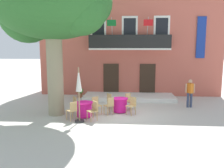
{
  "coord_description": "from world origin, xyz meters",
  "views": [
    {
      "loc": [
        0.37,
        -11.83,
        3.42
      ],
      "look_at": [
        -0.64,
        1.94,
        1.3
      ],
      "focal_mm": 37.78,
      "sensor_mm": 36.0,
      "label": 1
    }
  ],
  "objects_px": {
    "cafe_chair_middle_2": "(109,105)",
    "pedestrian_near_entrance": "(190,92)",
    "plane_tree": "(51,7)",
    "cafe_chair_near_tree_1": "(96,104)",
    "cafe_chair_middle_0": "(129,100)",
    "ground_planter_left": "(80,92)",
    "cafe_chair_near_tree_0": "(93,110)",
    "cafe_chair_middle_1": "(111,100)",
    "cafe_table_middle": "(120,105)",
    "cafe_table_near_tree": "(84,109)",
    "cafe_chair_near_tree_2": "(77,104)",
    "cafe_chair_near_tree_3": "(72,110)",
    "cafe_chair_middle_3": "(132,105)",
    "cafe_umbrella": "(79,87)"
  },
  "relations": [
    {
      "from": "cafe_chair_near_tree_3",
      "to": "pedestrian_near_entrance",
      "type": "height_order",
      "value": "pedestrian_near_entrance"
    },
    {
      "from": "cafe_chair_near_tree_2",
      "to": "ground_planter_left",
      "type": "distance_m",
      "value": 4.11
    },
    {
      "from": "cafe_chair_middle_3",
      "to": "cafe_umbrella",
      "type": "relative_size",
      "value": 0.36
    },
    {
      "from": "plane_tree",
      "to": "cafe_chair_near_tree_1",
      "type": "height_order",
      "value": "plane_tree"
    },
    {
      "from": "plane_tree",
      "to": "cafe_chair_middle_2",
      "type": "relative_size",
      "value": 8.04
    },
    {
      "from": "cafe_chair_near_tree_1",
      "to": "cafe_table_middle",
      "type": "height_order",
      "value": "cafe_chair_near_tree_1"
    },
    {
      "from": "plane_tree",
      "to": "cafe_table_middle",
      "type": "height_order",
      "value": "plane_tree"
    },
    {
      "from": "cafe_chair_middle_1",
      "to": "cafe_chair_middle_2",
      "type": "height_order",
      "value": "same"
    },
    {
      "from": "cafe_chair_near_tree_3",
      "to": "cafe_chair_middle_2",
      "type": "relative_size",
      "value": 1.0
    },
    {
      "from": "cafe_chair_middle_2",
      "to": "ground_planter_left",
      "type": "relative_size",
      "value": 1.33
    },
    {
      "from": "cafe_chair_near_tree_0",
      "to": "cafe_chair_middle_1",
      "type": "relative_size",
      "value": 1.0
    },
    {
      "from": "cafe_chair_near_tree_0",
      "to": "cafe_chair_near_tree_1",
      "type": "relative_size",
      "value": 1.0
    },
    {
      "from": "cafe_chair_near_tree_0",
      "to": "cafe_chair_near_tree_1",
      "type": "xyz_separation_m",
      "value": [
        -0.02,
        1.07,
        0.0
      ]
    },
    {
      "from": "cafe_umbrella",
      "to": "cafe_chair_middle_2",
      "type": "bearing_deg",
      "value": 45.11
    },
    {
      "from": "plane_tree",
      "to": "cafe_umbrella",
      "type": "distance_m",
      "value": 4.22
    },
    {
      "from": "cafe_table_near_tree",
      "to": "cafe_table_middle",
      "type": "relative_size",
      "value": 1.0
    },
    {
      "from": "cafe_chair_middle_2",
      "to": "pedestrian_near_entrance",
      "type": "relative_size",
      "value": 0.56
    },
    {
      "from": "cafe_chair_near_tree_0",
      "to": "cafe_umbrella",
      "type": "xyz_separation_m",
      "value": [
        -0.62,
        -0.28,
        1.14
      ]
    },
    {
      "from": "cafe_chair_middle_0",
      "to": "ground_planter_left",
      "type": "relative_size",
      "value": 1.33
    },
    {
      "from": "cafe_chair_middle_3",
      "to": "plane_tree",
      "type": "bearing_deg",
      "value": -177.1
    },
    {
      "from": "cafe_chair_middle_2",
      "to": "cafe_table_near_tree",
      "type": "bearing_deg",
      "value": -157.81
    },
    {
      "from": "cafe_chair_near_tree_2",
      "to": "cafe_chair_middle_1",
      "type": "relative_size",
      "value": 1.0
    },
    {
      "from": "cafe_chair_near_tree_0",
      "to": "cafe_umbrella",
      "type": "bearing_deg",
      "value": -155.85
    },
    {
      "from": "cafe_table_middle",
      "to": "cafe_chair_near_tree_1",
      "type": "bearing_deg",
      "value": -158.03
    },
    {
      "from": "cafe_chair_middle_1",
      "to": "cafe_umbrella",
      "type": "relative_size",
      "value": 0.36
    },
    {
      "from": "cafe_chair_near_tree_1",
      "to": "cafe_chair_middle_2",
      "type": "bearing_deg",
      "value": -4.02
    },
    {
      "from": "cafe_table_near_tree",
      "to": "ground_planter_left",
      "type": "xyz_separation_m",
      "value": [
        -1.18,
        4.61,
        -0.01
      ]
    },
    {
      "from": "cafe_chair_near_tree_0",
      "to": "cafe_chair_near_tree_2",
      "type": "bearing_deg",
      "value": 134.22
    },
    {
      "from": "plane_tree",
      "to": "cafe_chair_middle_2",
      "type": "xyz_separation_m",
      "value": [
        2.84,
        0.08,
        -4.87
      ]
    },
    {
      "from": "plane_tree",
      "to": "cafe_chair_near_tree_2",
      "type": "height_order",
      "value": "plane_tree"
    },
    {
      "from": "cafe_table_near_tree",
      "to": "cafe_chair_near_tree_0",
      "type": "bearing_deg",
      "value": -44.27
    },
    {
      "from": "cafe_chair_middle_2",
      "to": "cafe_chair_near_tree_2",
      "type": "bearing_deg",
      "value": 178.08
    },
    {
      "from": "cafe_chair_near_tree_3",
      "to": "cafe_chair_middle_1",
      "type": "relative_size",
      "value": 1.0
    },
    {
      "from": "cafe_umbrella",
      "to": "cafe_chair_near_tree_3",
      "type": "bearing_deg",
      "value": 151.74
    },
    {
      "from": "cafe_chair_near_tree_1",
      "to": "ground_planter_left",
      "type": "xyz_separation_m",
      "value": [
        -1.7,
        4.06,
        -0.15
      ]
    },
    {
      "from": "cafe_umbrella",
      "to": "cafe_chair_middle_1",
      "type": "bearing_deg",
      "value": 61.63
    },
    {
      "from": "cafe_chair_near_tree_3",
      "to": "cafe_umbrella",
      "type": "relative_size",
      "value": 0.36
    },
    {
      "from": "cafe_chair_near_tree_0",
      "to": "cafe_table_middle",
      "type": "relative_size",
      "value": 1.05
    },
    {
      "from": "cafe_chair_near_tree_2",
      "to": "pedestrian_near_entrance",
      "type": "xyz_separation_m",
      "value": [
        6.23,
        1.83,
        0.39
      ]
    },
    {
      "from": "cafe_chair_near_tree_0",
      "to": "cafe_chair_middle_3",
      "type": "bearing_deg",
      "value": 32.03
    },
    {
      "from": "cafe_table_near_tree",
      "to": "pedestrian_near_entrance",
      "type": "relative_size",
      "value": 0.53
    },
    {
      "from": "cafe_chair_near_tree_1",
      "to": "pedestrian_near_entrance",
      "type": "height_order",
      "value": "pedestrian_near_entrance"
    },
    {
      "from": "cafe_table_middle",
      "to": "cafe_umbrella",
      "type": "xyz_separation_m",
      "value": [
        -1.82,
        -1.84,
        1.27
      ]
    },
    {
      "from": "cafe_chair_near_tree_0",
      "to": "cafe_chair_middle_2",
      "type": "xyz_separation_m",
      "value": [
        0.68,
        1.02,
        0.0
      ]
    },
    {
      "from": "cafe_table_middle",
      "to": "cafe_chair_middle_3",
      "type": "distance_m",
      "value": 0.77
    },
    {
      "from": "cafe_chair_near_tree_1",
      "to": "cafe_chair_middle_2",
      "type": "height_order",
      "value": "same"
    },
    {
      "from": "cafe_chair_middle_0",
      "to": "cafe_chair_middle_2",
      "type": "height_order",
      "value": "same"
    },
    {
      "from": "cafe_chair_middle_3",
      "to": "ground_planter_left",
      "type": "relative_size",
      "value": 1.33
    },
    {
      "from": "cafe_table_near_tree",
      "to": "plane_tree",
      "type": "bearing_deg",
      "value": 165.71
    },
    {
      "from": "cafe_chair_near_tree_2",
      "to": "cafe_chair_middle_3",
      "type": "height_order",
      "value": "same"
    }
  ]
}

